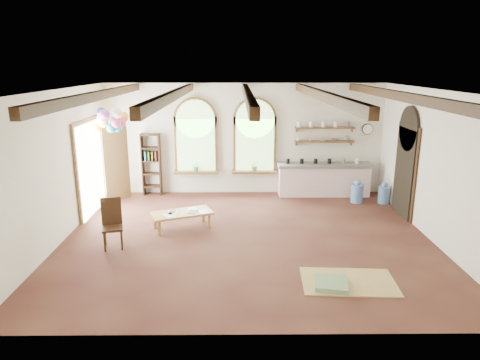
{
  "coord_description": "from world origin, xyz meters",
  "views": [
    {
      "loc": [
        -0.23,
        -8.77,
        3.7
      ],
      "look_at": [
        -0.15,
        0.6,
        1.16
      ],
      "focal_mm": 32.0,
      "sensor_mm": 36.0,
      "label": 1
    }
  ],
  "objects_px": {
    "coffee_table": "(182,214)",
    "balloon_cluster": "(111,120)",
    "kitchen_counter": "(323,179)",
    "side_chair": "(113,234)"
  },
  "relations": [
    {
      "from": "side_chair",
      "to": "kitchen_counter",
      "type": "bearing_deg",
      "value": 35.71
    },
    {
      "from": "coffee_table",
      "to": "balloon_cluster",
      "type": "xyz_separation_m",
      "value": [
        -1.91,
        1.45,
        1.99
      ]
    },
    {
      "from": "coffee_table",
      "to": "side_chair",
      "type": "distance_m",
      "value": 1.69
    },
    {
      "from": "kitchen_counter",
      "to": "side_chair",
      "type": "bearing_deg",
      "value": -144.29
    },
    {
      "from": "side_chair",
      "to": "balloon_cluster",
      "type": "xyz_separation_m",
      "value": [
        -0.6,
        2.52,
        2.03
      ]
    },
    {
      "from": "kitchen_counter",
      "to": "balloon_cluster",
      "type": "relative_size",
      "value": 2.33
    },
    {
      "from": "kitchen_counter",
      "to": "side_chair",
      "type": "xyz_separation_m",
      "value": [
        -5.11,
        -3.67,
        -0.17
      ]
    },
    {
      "from": "kitchen_counter",
      "to": "coffee_table",
      "type": "distance_m",
      "value": 4.6
    },
    {
      "from": "kitchen_counter",
      "to": "balloon_cluster",
      "type": "xyz_separation_m",
      "value": [
        -5.7,
        -1.15,
        1.86
      ]
    },
    {
      "from": "coffee_table",
      "to": "balloon_cluster",
      "type": "relative_size",
      "value": 1.3
    }
  ]
}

